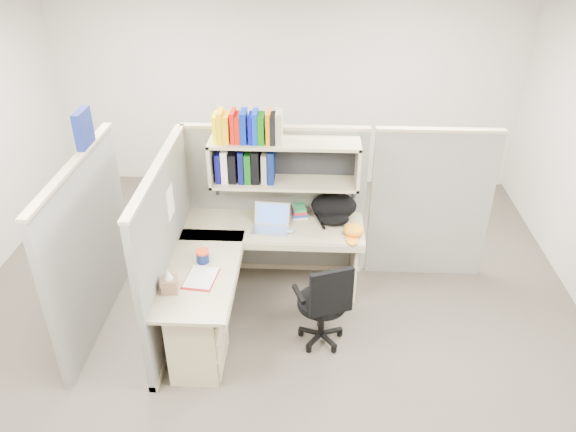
{
  "coord_description": "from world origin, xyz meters",
  "views": [
    {
      "loc": [
        0.36,
        -4.06,
        3.57
      ],
      "look_at": [
        0.15,
        0.25,
        1.03
      ],
      "focal_mm": 35.0,
      "sensor_mm": 36.0,
      "label": 1
    }
  ],
  "objects_px": {
    "desk": "(221,304)",
    "snack_canister": "(203,256)",
    "laptop": "(270,220)",
    "task_chair": "(323,316)",
    "backpack": "(334,209)"
  },
  "relations": [
    {
      "from": "laptop",
      "to": "task_chair",
      "type": "bearing_deg",
      "value": -50.13
    },
    {
      "from": "desk",
      "to": "backpack",
      "type": "height_order",
      "value": "backpack"
    },
    {
      "from": "backpack",
      "to": "snack_canister",
      "type": "xyz_separation_m",
      "value": [
        -1.16,
        -0.76,
        -0.07
      ]
    },
    {
      "from": "task_chair",
      "to": "backpack",
      "type": "bearing_deg",
      "value": 84.25
    },
    {
      "from": "laptop",
      "to": "task_chair",
      "type": "relative_size",
      "value": 0.37
    },
    {
      "from": "desk",
      "to": "laptop",
      "type": "bearing_deg",
      "value": 63.44
    },
    {
      "from": "desk",
      "to": "snack_canister",
      "type": "height_order",
      "value": "snack_canister"
    },
    {
      "from": "backpack",
      "to": "snack_canister",
      "type": "height_order",
      "value": "backpack"
    },
    {
      "from": "backpack",
      "to": "task_chair",
      "type": "height_order",
      "value": "backpack"
    },
    {
      "from": "snack_canister",
      "to": "task_chair",
      "type": "xyz_separation_m",
      "value": [
        1.06,
        -0.19,
        -0.47
      ]
    },
    {
      "from": "backpack",
      "to": "laptop",
      "type": "bearing_deg",
      "value": -159.85
    },
    {
      "from": "backpack",
      "to": "snack_canister",
      "type": "relative_size",
      "value": 3.84
    },
    {
      "from": "task_chair",
      "to": "snack_canister",
      "type": "bearing_deg",
      "value": 169.83
    },
    {
      "from": "desk",
      "to": "task_chair",
      "type": "xyz_separation_m",
      "value": [
        0.89,
        0.03,
        -0.12
      ]
    },
    {
      "from": "laptop",
      "to": "snack_canister",
      "type": "relative_size",
      "value": 2.89
    }
  ]
}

